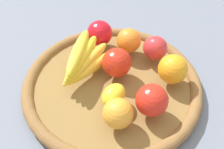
{
  "coord_description": "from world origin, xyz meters",
  "views": [
    {
      "loc": [
        0.07,
        -0.49,
        0.56
      ],
      "look_at": [
        0.0,
        0.0,
        0.06
      ],
      "focal_mm": 44.71,
      "sensor_mm": 36.0,
      "label": 1
    }
  ],
  "objects_px": {
    "orange_0": "(129,41)",
    "orange_1": "(173,69)",
    "lemon_0": "(114,95)",
    "apple_3": "(152,100)",
    "apple_1": "(155,48)",
    "banana_bunch": "(84,59)",
    "orange_2": "(118,113)",
    "apple_0": "(100,33)",
    "apple_2": "(117,63)"
  },
  "relations": [
    {
      "from": "orange_0",
      "to": "orange_1",
      "type": "bearing_deg",
      "value": -39.6
    },
    {
      "from": "lemon_0",
      "to": "apple_3",
      "type": "bearing_deg",
      "value": -8.14
    },
    {
      "from": "apple_3",
      "to": "apple_1",
      "type": "height_order",
      "value": "apple_3"
    },
    {
      "from": "apple_3",
      "to": "lemon_0",
      "type": "height_order",
      "value": "apple_3"
    },
    {
      "from": "banana_bunch",
      "to": "orange_1",
      "type": "bearing_deg",
      "value": -0.54
    },
    {
      "from": "orange_1",
      "to": "apple_3",
      "type": "relative_size",
      "value": 0.99
    },
    {
      "from": "orange_1",
      "to": "apple_1",
      "type": "bearing_deg",
      "value": 119.99
    },
    {
      "from": "orange_2",
      "to": "orange_0",
      "type": "height_order",
      "value": "same"
    },
    {
      "from": "apple_1",
      "to": "apple_3",
      "type": "bearing_deg",
      "value": -90.06
    },
    {
      "from": "orange_0",
      "to": "apple_1",
      "type": "bearing_deg",
      "value": -14.73
    },
    {
      "from": "lemon_0",
      "to": "orange_0",
      "type": "relative_size",
      "value": 0.97
    },
    {
      "from": "banana_bunch",
      "to": "lemon_0",
      "type": "distance_m",
      "value": 0.13
    },
    {
      "from": "banana_bunch",
      "to": "orange_1",
      "type": "relative_size",
      "value": 2.42
    },
    {
      "from": "apple_0",
      "to": "apple_2",
      "type": "bearing_deg",
      "value": -60.61
    },
    {
      "from": "apple_3",
      "to": "orange_1",
      "type": "bearing_deg",
      "value": 66.62
    },
    {
      "from": "apple_0",
      "to": "lemon_0",
      "type": "relative_size",
      "value": 1.1
    },
    {
      "from": "orange_2",
      "to": "lemon_0",
      "type": "relative_size",
      "value": 1.03
    },
    {
      "from": "apple_0",
      "to": "apple_3",
      "type": "xyz_separation_m",
      "value": [
        0.16,
        -0.23,
        0.0
      ]
    },
    {
      "from": "banana_bunch",
      "to": "lemon_0",
      "type": "xyz_separation_m",
      "value": [
        0.09,
        -0.1,
        -0.01
      ]
    },
    {
      "from": "apple_3",
      "to": "apple_1",
      "type": "bearing_deg",
      "value": 89.94
    },
    {
      "from": "orange_0",
      "to": "apple_2",
      "type": "bearing_deg",
      "value": -101.75
    },
    {
      "from": "lemon_0",
      "to": "orange_2",
      "type": "bearing_deg",
      "value": -72.63
    },
    {
      "from": "banana_bunch",
      "to": "apple_0",
      "type": "height_order",
      "value": "banana_bunch"
    },
    {
      "from": "orange_0",
      "to": "lemon_0",
      "type": "bearing_deg",
      "value": -94.11
    },
    {
      "from": "apple_3",
      "to": "lemon_0",
      "type": "bearing_deg",
      "value": 171.86
    },
    {
      "from": "orange_1",
      "to": "apple_2",
      "type": "relative_size",
      "value": 0.98
    },
    {
      "from": "lemon_0",
      "to": "apple_1",
      "type": "relative_size",
      "value": 1.01
    },
    {
      "from": "apple_0",
      "to": "orange_0",
      "type": "xyz_separation_m",
      "value": [
        0.09,
        -0.02,
        -0.0
      ]
    },
    {
      "from": "orange_1",
      "to": "lemon_0",
      "type": "height_order",
      "value": "orange_1"
    },
    {
      "from": "apple_0",
      "to": "apple_1",
      "type": "distance_m",
      "value": 0.17
    },
    {
      "from": "banana_bunch",
      "to": "lemon_0",
      "type": "height_order",
      "value": "banana_bunch"
    },
    {
      "from": "orange_1",
      "to": "orange_2",
      "type": "relative_size",
      "value": 1.08
    },
    {
      "from": "apple_1",
      "to": "orange_0",
      "type": "distance_m",
      "value": 0.08
    },
    {
      "from": "orange_2",
      "to": "apple_3",
      "type": "xyz_separation_m",
      "value": [
        0.07,
        0.04,
        0.0
      ]
    },
    {
      "from": "apple_3",
      "to": "banana_bunch",
      "type": "bearing_deg",
      "value": 148.49
    },
    {
      "from": "banana_bunch",
      "to": "orange_0",
      "type": "height_order",
      "value": "banana_bunch"
    },
    {
      "from": "apple_2",
      "to": "apple_0",
      "type": "distance_m",
      "value": 0.13
    },
    {
      "from": "apple_2",
      "to": "apple_0",
      "type": "height_order",
      "value": "apple_2"
    },
    {
      "from": "lemon_0",
      "to": "orange_0",
      "type": "distance_m",
      "value": 0.2
    },
    {
      "from": "apple_3",
      "to": "lemon_0",
      "type": "xyz_separation_m",
      "value": [
        -0.09,
        0.01,
        -0.01
      ]
    },
    {
      "from": "banana_bunch",
      "to": "apple_3",
      "type": "distance_m",
      "value": 0.21
    },
    {
      "from": "lemon_0",
      "to": "apple_1",
      "type": "height_order",
      "value": "apple_1"
    },
    {
      "from": "lemon_0",
      "to": "apple_2",
      "type": "bearing_deg",
      "value": 93.76
    },
    {
      "from": "apple_0",
      "to": "orange_2",
      "type": "distance_m",
      "value": 0.29
    },
    {
      "from": "apple_2",
      "to": "apple_1",
      "type": "bearing_deg",
      "value": 39.6
    },
    {
      "from": "apple_0",
      "to": "apple_1",
      "type": "xyz_separation_m",
      "value": [
        0.16,
        -0.04,
        -0.0
      ]
    },
    {
      "from": "orange_1",
      "to": "apple_2",
      "type": "distance_m",
      "value": 0.14
    },
    {
      "from": "apple_0",
      "to": "orange_1",
      "type": "bearing_deg",
      "value": -29.72
    },
    {
      "from": "apple_2",
      "to": "banana_bunch",
      "type": "bearing_deg",
      "value": 179.87
    },
    {
      "from": "apple_2",
      "to": "apple_1",
      "type": "distance_m",
      "value": 0.12
    }
  ]
}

